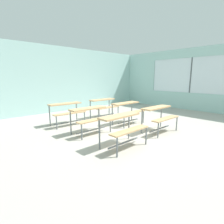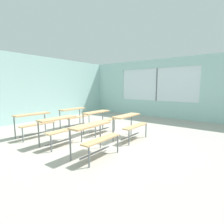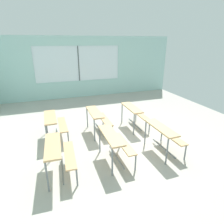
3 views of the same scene
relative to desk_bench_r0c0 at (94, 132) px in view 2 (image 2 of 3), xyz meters
The scene contains 9 objects.
ground 1.30m from the desk_bench_r0c0, 32.45° to the left, with size 10.00×9.00×0.05m, color #ADA89E.
wall_back 5.30m from the desk_bench_r0c0, 79.18° to the left, with size 10.00×0.12×3.00m, color #A8D1CC.
wall_right 6.06m from the desk_bench_r0c0, ahead, with size 0.12×9.00×3.00m.
desk_bench_r0c0 is the anchor object (origin of this frame).
desk_bench_r0c1 1.62m from the desk_bench_r0c0, ahead, with size 1.10×0.60×0.74m.
desk_bench_r1c0 1.32m from the desk_bench_r0c0, 88.59° to the left, with size 1.10×0.59×0.74m.
desk_bench_r1c1 2.08m from the desk_bench_r0c0, 39.17° to the left, with size 1.10×0.59×0.74m.
desk_bench_r2c0 2.61m from the desk_bench_r0c0, 90.26° to the left, with size 1.13×0.64×0.74m.
desk_bench_r2c1 3.09m from the desk_bench_r0c0, 57.96° to the left, with size 1.10×0.60×0.74m.
Camera 2 is at (-3.80, -3.30, 1.60)m, focal length 28.00 mm.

